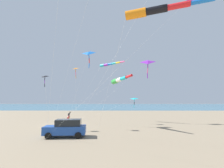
# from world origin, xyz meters

# --- Properties ---
(ground_plane) EXTENTS (600.00, 600.00, 0.00)m
(ground_plane) POSITION_xyz_m (0.00, 0.00, 0.00)
(ground_plane) COLOR gray
(ocean_water_strip) EXTENTS (240.00, 600.00, 0.01)m
(ocean_water_strip) POSITION_xyz_m (165.00, 0.00, 0.00)
(ocean_water_strip) COLOR #386B84
(ocean_water_strip) RESTS_ON ground_plane
(parked_car) EXTENTS (2.43, 4.47, 1.85)m
(parked_car) POSITION_xyz_m (-8.89, -3.00, 0.95)
(parked_car) COLOR #1E479E
(parked_car) RESTS_ON ground_plane
(cooler_box) EXTENTS (0.62, 0.42, 0.42)m
(cooler_box) POSITION_xyz_m (-6.08, -3.09, 0.21)
(cooler_box) COLOR blue
(cooler_box) RESTS_ON ground_plane
(person_adult_flyer) EXTENTS (0.66, 0.67, 1.88)m
(person_adult_flyer) POSITION_xyz_m (5.35, 0.54, 1.03)
(person_adult_flyer) COLOR gold
(person_adult_flyer) RESTS_ON ground_plane
(person_child_green_jacket) EXTENTS (0.43, 0.51, 1.50)m
(person_child_green_jacket) POSITION_xyz_m (0.55, -0.58, 0.81)
(person_child_green_jacket) COLOR #3D7F51
(person_child_green_jacket) RESTS_ON ground_plane
(kite_delta_white_trailing) EXTENTS (6.69, 1.71, 8.58)m
(kite_delta_white_trailing) POSITION_xyz_m (-3.70, -2.65, 8.34)
(kite_delta_white_trailing) COLOR orange
(kite_delta_white_trailing) RESTS_ON ground_plane
(kite_delta_green_low_center) EXTENTS (2.41, 10.88, 4.48)m
(kite_delta_green_low_center) POSITION_xyz_m (1.49, -11.52, 4.22)
(kite_delta_green_low_center) COLOR #1EB7C6
(kite_delta_green_low_center) RESTS_ON ground_plane
(kite_windsock_black_fish_shape) EXTENTS (3.50, 10.87, 11.34)m
(kite_windsock_black_fish_shape) POSITION_xyz_m (5.34, -7.06, 11.08)
(kite_windsock_black_fish_shape) COLOR #1EB7C6
(kite_windsock_black_fish_shape) RESTS_ON ground_plane
(kite_windsock_striped_overhead) EXTENTS (10.71, 8.38, 10.24)m
(kite_windsock_striped_overhead) POSITION_xyz_m (-16.13, -10.86, 9.92)
(kite_windsock_striped_overhead) COLOR orange
(kite_windsock_striped_overhead) RESTS_ON ground_plane
(kite_delta_blue_topmost) EXTENTS (4.57, 5.21, 12.11)m
(kite_delta_blue_topmost) POSITION_xyz_m (-0.64, -4.00, 11.57)
(kite_delta_blue_topmost) COLOR blue
(kite_delta_blue_topmost) RESTS_ON ground_plane
(kite_delta_yellow_midlevel) EXTENTS (4.46, 1.45, 7.37)m
(kite_delta_yellow_midlevel) POSITION_xyz_m (-4.58, 1.32, 7.10)
(kite_delta_yellow_midlevel) COLOR black
(kite_delta_yellow_midlevel) RESTS_ON ground_plane
(kite_windsock_rainbow_low_near) EXTENTS (12.88, 13.89, 7.22)m
(kite_windsock_rainbow_low_near) POSITION_xyz_m (-2.98, -8.83, 6.88)
(kite_windsock_rainbow_low_near) COLOR green
(kite_windsock_rainbow_low_near) RESTS_ON ground_plane
(kite_delta_purple_drifting) EXTENTS (2.26, 13.89, 11.49)m
(kite_delta_purple_drifting) POSITION_xyz_m (2.63, -14.22, 10.85)
(kite_delta_purple_drifting) COLOR purple
(kite_delta_purple_drifting) RESTS_ON ground_plane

